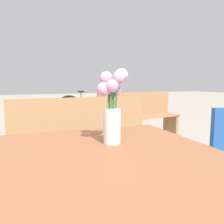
# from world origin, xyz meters

# --- Properties ---
(table_front) EXTENTS (0.96, 1.00, 0.74)m
(table_front) POSITION_xyz_m (0.00, -0.00, 0.65)
(table_front) COLOR brown
(table_front) RESTS_ON ground_plane
(flower_vase) EXTENTS (0.14, 0.12, 0.32)m
(flower_vase) POSITION_xyz_m (0.09, 0.14, 0.90)
(flower_vase) COLOR silver
(flower_vase) RESTS_ON table_front
(bench_near) EXTENTS (1.53, 0.36, 0.85)m
(bench_near) POSITION_xyz_m (0.37, 1.67, 0.46)
(bench_near) COLOR #9E7047
(bench_near) RESTS_ON ground_plane
(bench_middle) EXTENTS (1.51, 0.53, 0.85)m
(bench_middle) POSITION_xyz_m (1.62, 2.44, 0.45)
(bench_middle) COLOR #9E7047
(bench_middle) RESTS_ON ground_plane
(bicycle) EXTENTS (1.71, 0.44, 0.80)m
(bicycle) POSITION_xyz_m (1.47, 4.80, 0.36)
(bicycle) COLOR black
(bicycle) RESTS_ON ground_plane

